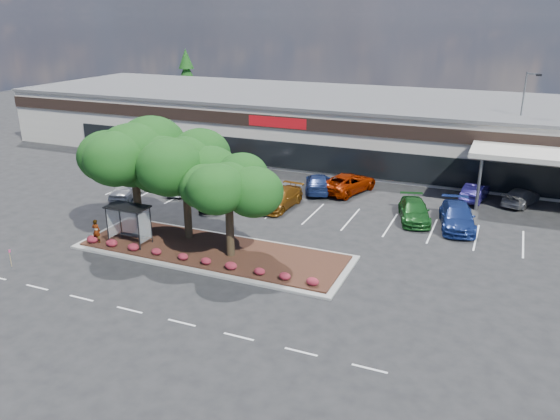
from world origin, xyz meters
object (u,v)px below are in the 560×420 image
at_px(survey_stake, 10,256).
at_px(car_1, 181,184).
at_px(car_0, 127,188).
at_px(light_pole, 519,136).

xyz_separation_m(survey_stake, car_1, (1.41, 16.81, 0.03)).
bearing_deg(car_1, car_0, -155.66).
xyz_separation_m(light_pole, car_0, (-29.88, -16.69, -3.66)).
relative_size(light_pole, car_1, 2.20).
relative_size(survey_stake, car_0, 0.26).
bearing_deg(car_1, survey_stake, -110.18).
bearing_deg(light_pole, car_0, -150.80).
bearing_deg(car_1, light_pole, 12.23).
distance_m(car_0, car_1, 4.56).
xyz_separation_m(survey_stake, car_0, (-2.09, 13.90, 0.03)).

